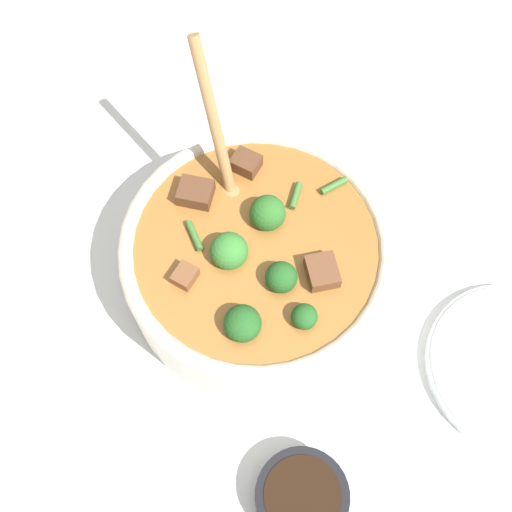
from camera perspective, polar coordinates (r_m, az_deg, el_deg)
ground_plane at (r=0.72m, az=0.00°, el=-1.89°), size 4.00×4.00×0.00m
stew_bowl at (r=0.68m, az=-0.02°, el=-0.18°), size 0.28×0.28×0.23m
condiment_bowl at (r=0.65m, az=4.08°, el=-20.54°), size 0.09×0.09×0.03m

